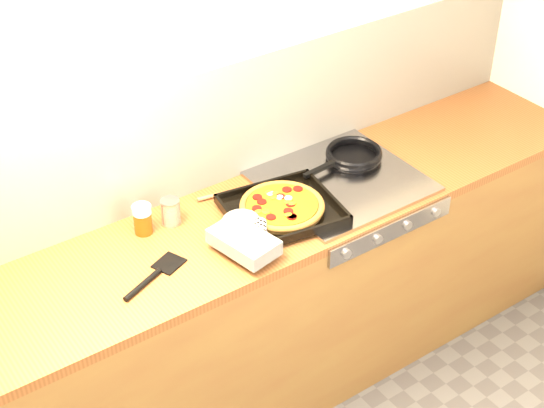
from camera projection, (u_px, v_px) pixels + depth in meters
room_shell at (204, 131)px, 3.16m from camera, size 3.20×3.20×3.20m
counter_run at (249, 310)px, 3.37m from camera, size 3.20×0.62×0.90m
stovetop at (341, 182)px, 3.32m from camera, size 0.60×0.56×0.02m
pizza_on_tray at (271, 215)px, 3.07m from camera, size 0.57×0.45×0.07m
frying_pan at (353, 155)px, 3.42m from camera, size 0.40×0.25×0.04m
tomato_can at (171, 212)px, 3.07m from camera, size 0.08×0.08×0.10m
juice_glass at (143, 219)px, 3.02m from camera, size 0.08×0.08×0.12m
wooden_spoon at (240, 189)px, 3.26m from camera, size 0.30×0.09×0.02m
black_spatula at (154, 276)px, 2.84m from camera, size 0.28×0.16×0.02m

